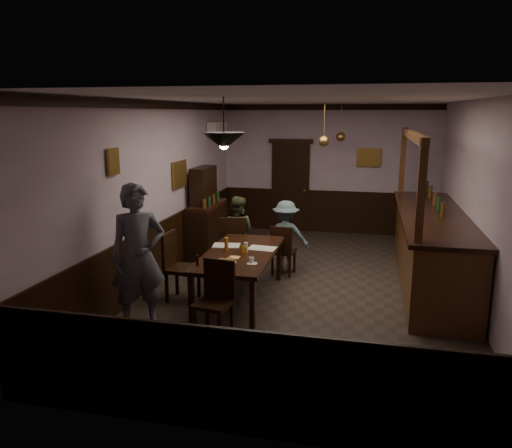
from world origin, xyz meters
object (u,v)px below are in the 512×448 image
(chair_far_left, at_px, (234,242))
(person_standing, at_px, (138,257))
(chair_near, at_px, (216,296))
(dining_table, at_px, (240,256))
(chair_far_right, at_px, (283,248))
(coffee_cup, at_px, (252,260))
(person_seated_right, at_px, (286,236))
(bar_counter, at_px, (431,246))
(pendant_iron, at_px, (224,141))
(sideboard, at_px, (206,220))
(pendant_brass_far, at_px, (341,137))
(pendant_brass_mid, at_px, (324,141))
(person_seated_left, at_px, (237,232))
(soda_can, at_px, (244,250))
(chair_side, at_px, (177,263))

(chair_far_left, height_order, person_standing, person_standing)
(chair_near, bearing_deg, dining_table, 99.82)
(chair_far_right, relative_size, coffee_cup, 11.18)
(person_seated_right, xyz_separation_m, coffee_cup, (-0.13, -2.07, 0.16))
(person_seated_right, distance_m, bar_counter, 2.46)
(chair_far_right, distance_m, pendant_iron, 2.89)
(person_seated_right, xyz_separation_m, sideboard, (-1.74, 0.75, 0.06))
(pendant_brass_far, bearing_deg, chair_far_left, -122.01)
(coffee_cup, distance_m, pendant_brass_mid, 3.19)
(person_seated_left, bearing_deg, soda_can, 112.42)
(person_seated_left, relative_size, person_seated_right, 1.04)
(dining_table, bearing_deg, pendant_iron, -89.33)
(chair_near, height_order, person_seated_right, person_seated_right)
(chair_near, relative_size, person_seated_left, 0.74)
(chair_near, xyz_separation_m, pendant_iron, (-0.02, 0.52, 1.90))
(person_seated_right, relative_size, bar_counter, 0.29)
(chair_near, relative_size, person_seated_right, 0.77)
(chair_far_left, xyz_separation_m, pendant_brass_far, (1.65, 2.64, 1.74))
(chair_far_left, bearing_deg, dining_table, 100.96)
(bar_counter, distance_m, pendant_iron, 4.10)
(person_seated_right, xyz_separation_m, pendant_iron, (-0.42, -2.36, 1.80))
(pendant_brass_mid, relative_size, pendant_brass_far, 1.00)
(chair_far_left, bearing_deg, pendant_brass_far, -130.79)
(chair_far_right, bearing_deg, coffee_cup, 92.28)
(sideboard, bearing_deg, pendant_iron, -66.99)
(pendant_iron, xyz_separation_m, pendant_brass_far, (1.19, 4.71, -0.15))
(coffee_cup, relative_size, pendant_brass_far, 0.10)
(chair_far_right, height_order, person_seated_right, person_seated_right)
(chair_near, relative_size, sideboard, 0.56)
(person_seated_right, height_order, coffee_cup, person_seated_right)
(soda_can, distance_m, pendant_brass_far, 4.39)
(sideboard, bearing_deg, chair_far_right, -30.59)
(soda_can, bearing_deg, chair_far_left, 111.91)
(coffee_cup, bearing_deg, pendant_iron, -136.15)
(chair_far_right, height_order, person_standing, person_standing)
(dining_table, relative_size, pendant_brass_mid, 2.73)
(dining_table, bearing_deg, soda_can, -41.18)
(chair_near, xyz_separation_m, person_seated_left, (-0.50, 2.86, 0.13))
(chair_near, height_order, bar_counter, bar_counter)
(chair_far_left, bearing_deg, bar_counter, 174.95)
(coffee_cup, bearing_deg, bar_counter, 36.90)
(soda_can, relative_size, bar_counter, 0.03)
(pendant_iron, height_order, pendant_brass_mid, same)
(person_standing, xyz_separation_m, pendant_iron, (1.04, 0.46, 1.48))
(chair_far_right, xyz_separation_m, pendant_brass_far, (0.77, 2.62, 1.81))
(sideboard, bearing_deg, chair_far_left, -50.67)
(dining_table, height_order, pendant_iron, pendant_iron)
(person_seated_left, relative_size, pendant_brass_mid, 1.65)
(chair_far_right, xyz_separation_m, chair_side, (-1.36, -1.49, 0.09))
(chair_far_left, bearing_deg, chair_near, 91.78)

